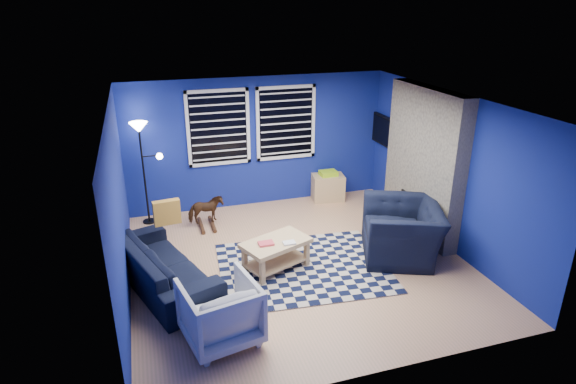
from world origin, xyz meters
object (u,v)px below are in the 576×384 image
at_px(sofa, 163,265).
at_px(floor_lamp, 141,142).
at_px(armchair_bent, 220,312).
at_px(coffee_table, 276,249).
at_px(cabinet, 328,187).
at_px(tv, 386,132).
at_px(armchair_big, 402,231).
at_px(rocking_horse, 206,210).

height_order(sofa, floor_lamp, floor_lamp).
relative_size(armchair_bent, floor_lamp, 0.46).
bearing_deg(sofa, coffee_table, -111.60).
bearing_deg(floor_lamp, cabinet, 0.67).
height_order(tv, floor_lamp, floor_lamp).
bearing_deg(armchair_big, rocking_horse, -103.12).
bearing_deg(armchair_big, coffee_table, -72.93).
xyz_separation_m(tv, armchair_big, (-0.83, -2.24, -0.98)).
relative_size(coffee_table, cabinet, 1.67).
bearing_deg(floor_lamp, tv, -2.61).
height_order(armchair_big, coffee_table, armchair_big).
bearing_deg(rocking_horse, armchair_bent, 169.72).
xyz_separation_m(armchair_bent, floor_lamp, (-0.67, 3.64, 1.14)).
distance_m(tv, floor_lamp, 4.58).
distance_m(armchair_bent, coffee_table, 1.73).
height_order(armchair_big, floor_lamp, floor_lamp).
relative_size(sofa, cabinet, 3.20).
distance_m(rocking_horse, cabinet, 2.60).
distance_m(tv, armchair_big, 2.58).
height_order(armchair_big, cabinet, armchair_big).
distance_m(sofa, cabinet, 4.08).
bearing_deg(tv, floor_lamp, 177.39).
xyz_separation_m(tv, coffee_table, (-2.83, -2.08, -1.06)).
xyz_separation_m(rocking_horse, coffee_table, (0.79, -1.78, 0.01)).
bearing_deg(floor_lamp, sofa, -87.40).
bearing_deg(cabinet, armchair_big, -75.47).
bearing_deg(armchair_big, armchair_bent, -47.08).
xyz_separation_m(armchair_big, coffee_table, (-2.01, 0.16, -0.08)).
distance_m(rocking_horse, floor_lamp, 1.61).
height_order(tv, armchair_big, tv).
bearing_deg(floor_lamp, coffee_table, -52.71).
xyz_separation_m(sofa, armchair_big, (3.65, -0.23, 0.11)).
height_order(armchair_bent, floor_lamp, floor_lamp).
height_order(cabinet, floor_lamp, floor_lamp).
bearing_deg(sofa, armchair_big, -112.91).
bearing_deg(tv, rocking_horse, -175.34).
bearing_deg(armchair_bent, cabinet, -139.41).
bearing_deg(coffee_table, tv, 36.22).
bearing_deg(rocking_horse, sofa, 148.44).
bearing_deg(coffee_table, sofa, 177.75).
bearing_deg(cabinet, sofa, -137.57).
relative_size(rocking_horse, floor_lamp, 0.33).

